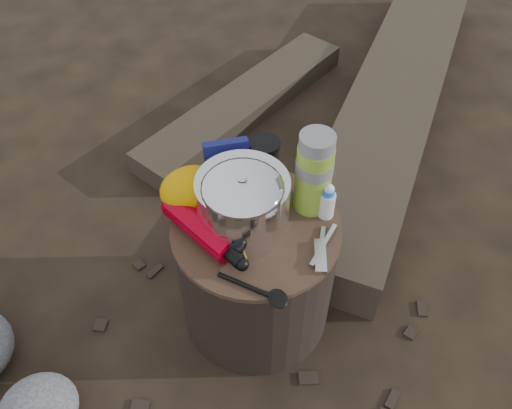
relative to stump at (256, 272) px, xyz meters
name	(u,v)px	position (x,y,z in m)	size (l,w,h in m)	color
ground	(256,309)	(0.00, 0.00, -0.20)	(60.00, 60.00, 0.00)	black
stump	(256,272)	(0.00, 0.00, 0.00)	(0.43, 0.43, 0.40)	black
log_main	(394,100)	(0.89, 0.65, -0.12)	(0.33, 1.99, 0.17)	#332B20
log_small	(245,104)	(0.32, 0.91, -0.15)	(0.20, 1.11, 0.09)	#332B20
foil_windscreen	(243,202)	(-0.02, 0.03, 0.27)	(0.23, 0.23, 0.14)	silver
camping_pot	(243,206)	(-0.03, 0.00, 0.29)	(0.19, 0.19, 0.19)	white
fuel_bottle	(200,229)	(-0.14, 0.02, 0.23)	(0.07, 0.27, 0.07)	#A40014
thermos	(314,173)	(0.16, 0.02, 0.31)	(0.09, 0.09, 0.23)	#84A62F
travel_mug	(264,160)	(0.09, 0.16, 0.26)	(0.08, 0.08, 0.12)	black
stuff_sack	(191,189)	(-0.12, 0.14, 0.25)	(0.16, 0.13, 0.11)	#D59200
food_pouch	(227,165)	(-0.01, 0.16, 0.27)	(0.12, 0.03, 0.15)	#0F114B
multitool	(320,256)	(0.10, -0.15, 0.21)	(0.03, 0.10, 0.01)	silver
pot_grabber	(321,249)	(0.12, -0.13, 0.21)	(0.04, 0.14, 0.01)	silver
spork	(247,286)	(-0.09, -0.16, 0.21)	(0.04, 0.17, 0.01)	black
squeeze_bottle	(327,202)	(0.18, -0.03, 0.25)	(0.04, 0.04, 0.10)	silver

